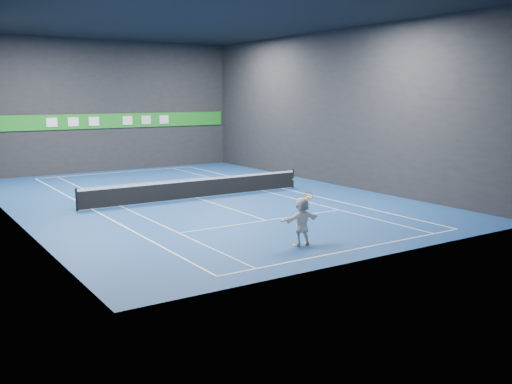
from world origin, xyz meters
TOP-DOWN VIEW (x-y plane):
  - ground at (0.00, 0.00)m, footprint 26.00×26.00m
  - ceiling at (0.00, 0.00)m, footprint 26.00×26.00m
  - wall_back at (0.00, 13.00)m, footprint 18.00×0.10m
  - wall_front at (0.00, -13.00)m, footprint 18.00×0.10m
  - wall_left at (-9.00, 0.00)m, footprint 0.10×26.00m
  - wall_right at (9.00, 0.00)m, footprint 0.10×26.00m
  - baseline_near at (0.00, -11.89)m, footprint 10.98×0.08m
  - baseline_far at (0.00, 11.89)m, footprint 10.98×0.08m
  - sideline_doubles_left at (-5.49, 0.00)m, footprint 0.08×23.78m
  - sideline_doubles_right at (5.49, 0.00)m, footprint 0.08×23.78m
  - sideline_singles_left at (-4.11, 0.00)m, footprint 0.06×23.78m
  - sideline_singles_right at (4.11, 0.00)m, footprint 0.06×23.78m
  - service_line_near at (0.00, -6.40)m, footprint 8.23×0.06m
  - service_line_far at (0.00, 6.40)m, footprint 8.23×0.06m
  - center_service_line at (0.00, 0.00)m, footprint 0.06×12.80m
  - player at (-1.22, -10.44)m, footprint 1.62×0.54m
  - tennis_ball at (-1.64, -10.45)m, footprint 0.07×0.07m
  - tennis_net at (0.00, 0.00)m, footprint 12.50×0.10m
  - sponsor_banner at (0.00, 12.93)m, footprint 17.64×0.11m
  - tennis_racket at (-0.89, -10.39)m, footprint 0.42×0.31m

SIDE VIEW (x-z plane):
  - ground at x=0.00m, z-range 0.00..0.00m
  - baseline_near at x=0.00m, z-range 0.00..0.01m
  - baseline_far at x=0.00m, z-range 0.00..0.01m
  - sideline_doubles_left at x=-5.49m, z-range 0.00..0.01m
  - sideline_doubles_right at x=5.49m, z-range 0.00..0.01m
  - sideline_singles_left at x=-4.11m, z-range 0.00..0.01m
  - sideline_singles_right at x=4.11m, z-range 0.00..0.01m
  - service_line_near at x=0.00m, z-range 0.00..0.01m
  - service_line_far at x=0.00m, z-range 0.00..0.01m
  - center_service_line at x=0.00m, z-range 0.00..0.01m
  - tennis_net at x=0.00m, z-range 0.00..1.07m
  - player at x=-1.22m, z-range 0.00..1.74m
  - tennis_racket at x=-0.89m, z-range 1.38..2.04m
  - tennis_ball at x=-1.64m, z-range 2.37..2.44m
  - sponsor_banner at x=0.00m, z-range 3.00..4.00m
  - wall_back at x=0.00m, z-range 0.00..9.00m
  - wall_front at x=0.00m, z-range 0.00..9.00m
  - wall_left at x=-9.00m, z-range 0.00..9.00m
  - wall_right at x=9.00m, z-range 0.00..9.00m
  - ceiling at x=0.00m, z-range 9.00..9.00m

